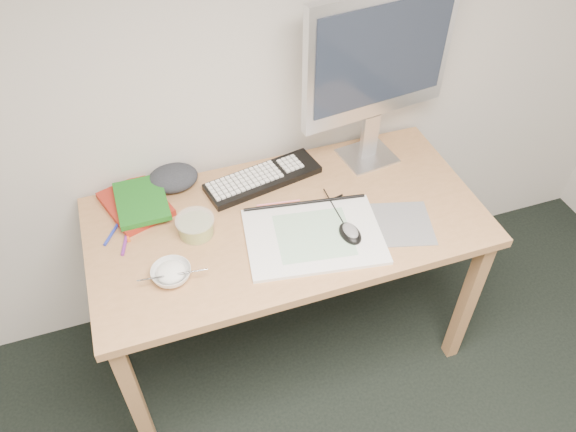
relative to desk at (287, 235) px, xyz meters
name	(u,v)px	position (x,y,z in m)	size (l,w,h in m)	color
desk	(287,235)	(0.00, 0.00, 0.00)	(1.40, 0.70, 0.75)	tan
mousepad	(397,224)	(0.36, -0.15, 0.08)	(0.24, 0.22, 0.00)	slate
sketchpad	(314,236)	(0.06, -0.12, 0.09)	(0.46, 0.33, 0.01)	white
keyboard	(263,178)	(-0.02, 0.22, 0.10)	(0.44, 0.14, 0.03)	black
monitor	(379,61)	(0.42, 0.23, 0.51)	(0.58, 0.20, 0.68)	silver
mouse	(350,231)	(0.17, -0.16, 0.11)	(0.07, 0.11, 0.04)	black
rice_bowl	(171,274)	(-0.44, -0.14, 0.10)	(0.13, 0.13, 0.04)	silver
chopsticks	(172,275)	(-0.43, -0.16, 0.13)	(0.02, 0.02, 0.21)	silver
fruit_tub	(196,226)	(-0.32, 0.04, 0.11)	(0.13, 0.13, 0.07)	#DEBC4E
book_red	(136,204)	(-0.50, 0.24, 0.10)	(0.19, 0.26, 0.03)	maroon
book_green	(141,201)	(-0.48, 0.22, 0.12)	(0.18, 0.24, 0.02)	#186219
cloth_lump	(173,178)	(-0.35, 0.31, 0.11)	(0.16, 0.13, 0.06)	#24272B
pencil_pink	(278,203)	(-0.01, 0.08, 0.09)	(0.01, 0.01, 0.16)	pink
pencil_tan	(304,209)	(0.07, 0.02, 0.09)	(0.01, 0.01, 0.17)	#A28555
pencil_black	(321,204)	(0.14, 0.03, 0.09)	(0.01, 0.01, 0.19)	black
marker_blue	(112,233)	(-0.60, 0.12, 0.09)	(0.01, 0.01, 0.12)	#1F30AC
marker_orange	(124,230)	(-0.56, 0.13, 0.09)	(0.01, 0.01, 0.12)	orange
marker_purple	(125,241)	(-0.56, 0.07, 0.09)	(0.01, 0.01, 0.13)	#712486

